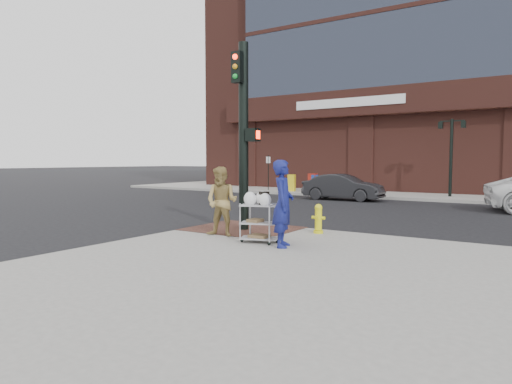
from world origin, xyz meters
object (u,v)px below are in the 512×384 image
Objects in this scene: woman_blue at (283,204)px; sedan_dark at (343,187)px; pedestrian_tan at (222,202)px; fire_hydrant at (318,218)px; traffic_signal_pole at (244,130)px; utility_cart at (259,219)px; lamp_post at (451,149)px.

sedan_dark is at bearing -5.10° from woman_blue.
pedestrian_tan is 2.54m from fire_hydrant.
traffic_signal_pole reaches higher than utility_cart.
woman_blue is (2.10, -1.54, -1.73)m from traffic_signal_pole.
fire_hydrant is (0.55, 1.96, -0.15)m from utility_cart.
pedestrian_tan is at bearing -98.13° from lamp_post.
sedan_dark is 11.85m from fire_hydrant.
woman_blue reaches higher than utility_cart.
utility_cart is at bearing -93.72° from lamp_post.
sedan_dark is at bearing 104.54° from utility_cart.
lamp_post is 0.80× the size of traffic_signal_pole.
pedestrian_tan is 0.43× the size of sedan_dark.
traffic_signal_pole is at bearing 31.54° from woman_blue.
lamp_post is 5.26× the size of fire_hydrant.
traffic_signal_pole is 3.13m from woman_blue.
lamp_post is 2.11× the size of woman_blue.
traffic_signal_pole reaches higher than fire_hydrant.
lamp_post is 6.01m from sedan_dark.
sedan_dark is (-4.11, 13.28, -0.43)m from woman_blue.
pedestrian_tan is at bearing -171.92° from sedan_dark.
sedan_dark is (-4.49, -3.48, -1.95)m from lamp_post.
woman_blue is at bearing -164.16° from sedan_dark.
pedestrian_tan is 13.08m from sedan_dark.
sedan_dark is 13.56m from utility_cart.
utility_cart is (-1.08, -16.61, -1.93)m from lamp_post.
woman_blue is at bearing -91.28° from lamp_post.
pedestrian_tan is (-1.97, 0.39, -0.08)m from woman_blue.
lamp_post is at bearing 86.28° from utility_cart.
traffic_signal_pole is 6.57× the size of fire_hydrant.
lamp_post is 16.62m from pedestrian_tan.
pedestrian_tan is 1.47× the size of utility_cart.
sedan_dark reaches higher than utility_cart.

